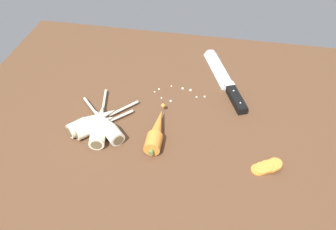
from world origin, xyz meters
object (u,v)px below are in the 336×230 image
chefs_knife (223,76)px  parsnip_back (95,125)px  parsnip_mid_right (93,121)px  whole_carrot (156,131)px  carrot_slice_stack (267,167)px  parsnip_front (100,124)px  parsnip_mid_left (106,125)px

chefs_knife → parsnip_back: (-31.87, -30.01, 1.33)cm
chefs_knife → parsnip_mid_right: size_ratio=1.87×
parsnip_back → whole_carrot: bearing=2.4°
whole_carrot → carrot_slice_stack: 29.01cm
parsnip_front → parsnip_back: bearing=-155.1°
chefs_knife → parsnip_mid_left: parsnip_mid_left is taller
whole_carrot → parsnip_mid_right: size_ratio=1.06×
carrot_slice_stack → parsnip_mid_right: bearing=171.8°
parsnip_front → carrot_slice_stack: size_ratio=3.14×
chefs_knife → parsnip_front: bearing=-136.2°
parsnip_mid_left → carrot_slice_stack: bearing=-7.8°
chefs_knife → parsnip_front: size_ratio=1.44×
carrot_slice_stack → parsnip_front: bearing=172.7°
whole_carrot → parsnip_front: size_ratio=0.81×
parsnip_mid_right → parsnip_back: size_ratio=1.27×
chefs_knife → parsnip_front: parsnip_front is taller
parsnip_front → parsnip_mid_right: same height
chefs_knife → parsnip_mid_left: 41.29cm
chefs_knife → parsnip_mid_right: parsnip_mid_right is taller
parsnip_back → carrot_slice_stack: size_ratio=1.90×
parsnip_mid_right → parsnip_back: 1.89cm
parsnip_mid_left → parsnip_back: size_ratio=1.21×
parsnip_front → parsnip_mid_right: bearing=155.5°
parsnip_back → parsnip_front: bearing=24.9°
parsnip_mid_right → carrot_slice_stack: parsnip_mid_right is taller
parsnip_front → parsnip_back: 1.21cm
chefs_knife → parsnip_mid_left: bearing=-134.7°
chefs_knife → parsnip_back: parsnip_back is taller
parsnip_front → parsnip_mid_right: size_ratio=1.30×
whole_carrot → parsnip_back: whole_carrot is taller
carrot_slice_stack → parsnip_mid_left: bearing=172.2°
chefs_knife → whole_carrot: size_ratio=1.77×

